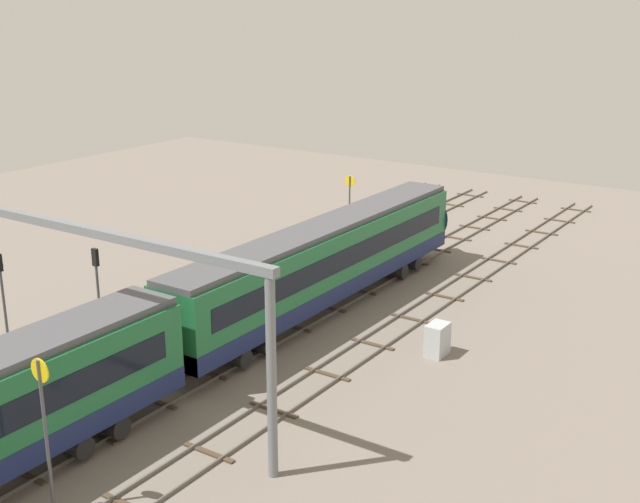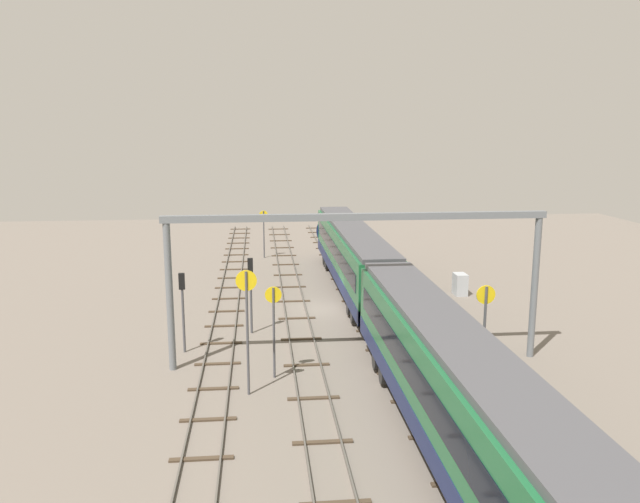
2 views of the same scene
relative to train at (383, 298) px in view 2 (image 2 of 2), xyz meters
The scene contains 14 objects.
ground_plane 7.87m from the train, 18.27° to the left, with size 89.63×89.63×0.00m, color slate.
track_near_foreground 8.82m from the train, 33.43° to the right, with size 73.63×2.40×0.16m.
track_with_train 7.50m from the train, ahead, with size 73.63×2.40×0.16m.
track_middle 8.82m from the train, 33.43° to the left, with size 73.63×2.40×0.16m.
track_second_far 11.93m from the train, 52.86° to the left, with size 73.63×2.40×0.16m.
train is the anchor object (origin of this frame).
overhead_gantry 5.00m from the train, 146.64° to the left, with size 0.40×19.69×7.96m.
speed_sign_near_foreground 10.05m from the train, 130.44° to the left, with size 0.14×0.96×5.93m.
speed_sign_mid_trackside 7.83m from the train, 125.71° to the left, with size 0.14×0.81×4.65m.
speed_sign_far_trackside 25.68m from the train, 14.78° to the left, with size 0.14×0.81×4.54m.
speed_sign_distant_end 9.23m from the train, 163.03° to the right, with size 0.14×0.83×5.56m.
signal_light_trackside_approach 11.23m from the train, 92.50° to the left, with size 0.31×0.32×4.49m.
signal_light_trackside_departure 7.94m from the train, 72.14° to the left, with size 0.31×0.32×4.64m.
relay_cabinet 12.66m from the train, 38.63° to the right, with size 1.27×0.86×1.60m.
Camera 2 is at (-40.80, 4.64, 12.16)m, focal length 34.88 mm.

